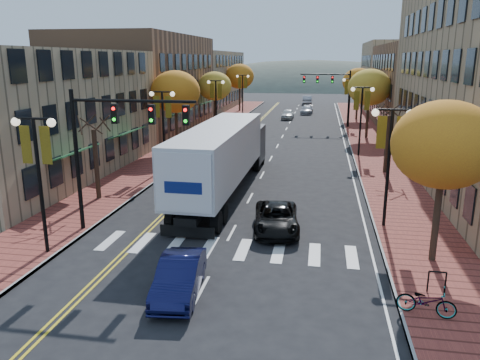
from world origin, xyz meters
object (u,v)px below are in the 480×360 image
at_px(semi_truck, 225,153).
at_px(bicycle, 426,301).
at_px(navy_sedan, 179,277).
at_px(black_suv, 276,218).

relative_size(semi_truck, bicycle, 9.50).
bearing_deg(semi_truck, navy_sedan, -84.57).
xyz_separation_m(black_suv, bicycle, (5.66, -7.35, -0.01)).
bearing_deg(black_suv, navy_sedan, -118.10).
xyz_separation_m(navy_sedan, bicycle, (8.52, -0.25, -0.04)).
distance_m(semi_truck, bicycle, 16.90).
bearing_deg(navy_sedan, semi_truck, 88.44).
bearing_deg(navy_sedan, bicycle, -7.83).
xyz_separation_m(semi_truck, black_suv, (3.94, -6.42, -1.95)).
distance_m(navy_sedan, bicycle, 8.52).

